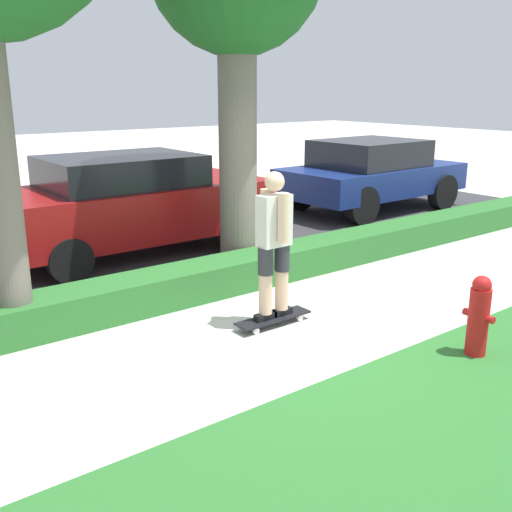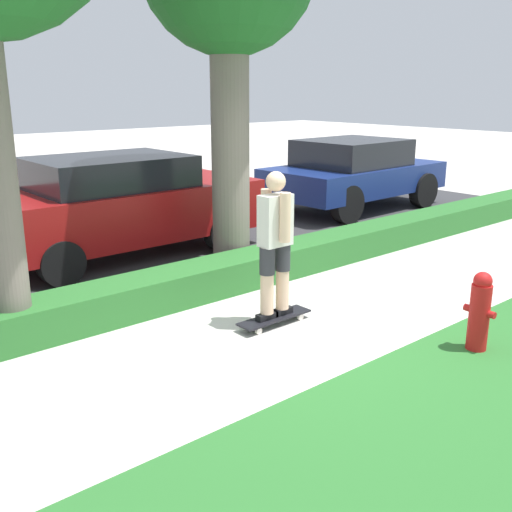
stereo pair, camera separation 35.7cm
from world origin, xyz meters
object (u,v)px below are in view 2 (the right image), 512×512
Objects in this scene: parked_car_middle at (117,204)px; fire_hydrant at (480,311)px; skater_person at (275,242)px; skateboard at (274,318)px; parked_car_rear at (354,172)px.

parked_car_middle reaches higher than fire_hydrant.
fire_hydrant is (1.01, -5.49, -0.40)m from parked_car_middle.
skater_person is 1.97× the size of fire_hydrant.
skateboard is 6.88m from parked_car_rear.
skater_person is 0.39× the size of parked_car_rear.
skateboard is at bearing -148.03° from parked_car_rear.
skater_person is at bearing -148.03° from parked_car_rear.
skateboard is 0.21× the size of parked_car_middle.
skateboard is at bearing -93.58° from skater_person.
skater_person reaches higher than parked_car_middle.
parked_car_middle reaches higher than parked_car_rear.
parked_car_rear is 5.01× the size of fire_hydrant.
parked_car_rear is at bearing 33.53° from skater_person.
skateboard is 2.13m from fire_hydrant.
parked_car_middle is (0.09, 3.70, 0.73)m from skateboard.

